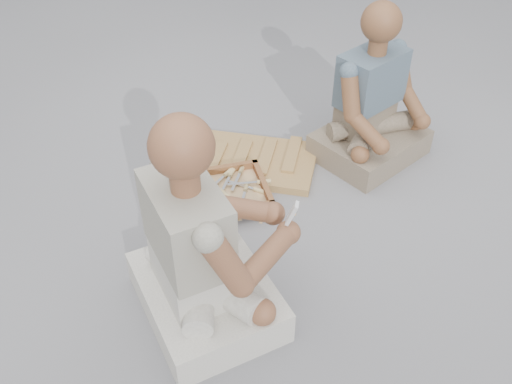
{
  "coord_description": "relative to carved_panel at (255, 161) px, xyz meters",
  "views": [
    {
      "loc": [
        -0.27,
        -1.78,
        1.88
      ],
      "look_at": [
        -0.04,
        0.09,
        0.3
      ],
      "focal_mm": 40.0,
      "sensor_mm": 36.0,
      "label": 1
    }
  ],
  "objects": [
    {
      "name": "wood_chip_10",
      "position": [
        -0.23,
        0.02,
        -0.02
      ],
      "size": [
        0.02,
        0.02,
        0.0
      ],
      "primitive_type": "cube",
      "rotation": [
        0.0,
        0.0,
        1.84
      ],
      "color": "tan",
      "rests_on": "ground"
    },
    {
      "name": "wood_chip_9",
      "position": [
        -0.17,
        -0.47,
        -0.02
      ],
      "size": [
        0.02,
        0.02,
        0.0
      ],
      "primitive_type": "cube",
      "rotation": [
        0.0,
        0.0,
        2.95
      ],
      "color": "tan",
      "rests_on": "ground"
    },
    {
      "name": "wood_chip_2",
      "position": [
        -0.27,
        -0.28,
        -0.02
      ],
      "size": [
        0.02,
        0.02,
        0.0
      ],
      "primitive_type": "cube",
      "rotation": [
        0.0,
        0.0,
        0.83
      ],
      "color": "tan",
      "rests_on": "ground"
    },
    {
      "name": "wood_chip_4",
      "position": [
        -0.43,
        0.08,
        -0.02
      ],
      "size": [
        0.02,
        0.02,
        0.0
      ],
      "primitive_type": "cube",
      "rotation": [
        0.0,
        0.0,
        1.37
      ],
      "color": "tan",
      "rests_on": "ground"
    },
    {
      "name": "wood_chip_0",
      "position": [
        -0.02,
        -0.46,
        -0.02
      ],
      "size": [
        0.02,
        0.02,
        0.0
      ],
      "primitive_type": "cube",
      "rotation": [
        0.0,
        0.0,
        1.15
      ],
      "color": "tan",
      "rests_on": "ground"
    },
    {
      "name": "companion",
      "position": [
        0.63,
        0.03,
        0.26
      ],
      "size": [
        0.7,
        0.67,
        0.86
      ],
      "rotation": [
        0.0,
        0.0,
        3.75
      ],
      "color": "gray",
      "rests_on": "ground"
    },
    {
      "name": "carved_panel",
      "position": [
        0.0,
        0.0,
        0.0
      ],
      "size": [
        0.75,
        0.62,
        0.04
      ],
      "primitive_type": "cube",
      "rotation": [
        0.0,
        0.0,
        -0.33
      ],
      "color": "#936239",
      "rests_on": "ground"
    },
    {
      "name": "wood_chip_6",
      "position": [
        0.14,
        -0.43,
        -0.02
      ],
      "size": [
        0.02,
        0.02,
        0.0
      ],
      "primitive_type": "cube",
      "rotation": [
        0.0,
        0.0,
        2.7
      ],
      "color": "tan",
      "rests_on": "ground"
    },
    {
      "name": "tool_tray",
      "position": [
        -0.2,
        -0.3,
        0.04
      ],
      "size": [
        0.5,
        0.42,
        0.06
      ],
      "rotation": [
        0.0,
        0.0,
        0.14
      ],
      "color": "brown",
      "rests_on": "carved_panel"
    },
    {
      "name": "chisel_6",
      "position": [
        -0.23,
        -0.38,
        0.05
      ],
      "size": [
        0.17,
        0.17,
        0.02
      ],
      "rotation": [
        0.0,
        0.0,
        -0.77
      ],
      "color": "white",
      "rests_on": "tool_tray"
    },
    {
      "name": "chisel_2",
      "position": [
        -0.17,
        -0.4,
        0.06
      ],
      "size": [
        0.09,
        0.21,
        0.02
      ],
      "rotation": [
        0.0,
        0.0,
        -1.24
      ],
      "color": "white",
      "rests_on": "tool_tray"
    },
    {
      "name": "wood_chip_11",
      "position": [
        -0.21,
        -0.43,
        -0.02
      ],
      "size": [
        0.02,
        0.02,
        0.0
      ],
      "primitive_type": "cube",
      "rotation": [
        0.0,
        0.0,
        2.66
      ],
      "color": "tan",
      "rests_on": "ground"
    },
    {
      "name": "chisel_4",
      "position": [
        -0.08,
        -0.29,
        0.05
      ],
      "size": [
        0.08,
        0.22,
        0.02
      ],
      "rotation": [
        0.0,
        0.0,
        1.28
      ],
      "color": "white",
      "rests_on": "tool_tray"
    },
    {
      "name": "chisel_5",
      "position": [
        -0.14,
        -0.17,
        0.06
      ],
      "size": [
        0.1,
        0.21,
        0.02
      ],
      "rotation": [
        0.0,
        0.0,
        1.16
      ],
      "color": "white",
      "rests_on": "tool_tray"
    },
    {
      "name": "ground",
      "position": [
        -0.02,
        -0.68,
        -0.02
      ],
      "size": [
        60.0,
        60.0,
        0.0
      ],
      "primitive_type": "plane",
      "color": "gray",
      "rests_on": "ground"
    },
    {
      "name": "chisel_0",
      "position": [
        -0.17,
        -0.17,
        0.06
      ],
      "size": [
        0.16,
        0.18,
        0.02
      ],
      "rotation": [
        0.0,
        0.0,
        0.87
      ],
      "color": "white",
      "rests_on": "tool_tray"
    },
    {
      "name": "craftsman",
      "position": [
        -0.31,
        -0.96,
        0.3
      ],
      "size": [
        0.71,
        0.73,
        0.94
      ],
      "rotation": [
        0.0,
        0.0,
        -1.22
      ],
      "color": "silver",
      "rests_on": "ground"
    },
    {
      "name": "wood_chip_8",
      "position": [
        -0.53,
        -0.21,
        -0.02
      ],
      "size": [
        0.02,
        0.02,
        0.0
      ],
      "primitive_type": "cube",
      "rotation": [
        0.0,
        0.0,
        2.02
      ],
      "color": "tan",
      "rests_on": "ground"
    },
    {
      "name": "chisel_9",
      "position": [
        -0.28,
        -0.48,
        0.05
      ],
      "size": [
        0.06,
        0.22,
        0.02
      ],
      "rotation": [
        0.0,
        0.0,
        -1.39
      ],
      "color": "white",
      "rests_on": "tool_tray"
    },
    {
      "name": "wood_chip_1",
      "position": [
        -0.0,
        -0.19,
        -0.02
      ],
      "size": [
        0.02,
        0.02,
        0.0
      ],
      "primitive_type": "cube",
      "rotation": [
        0.0,
        0.0,
        0.38
      ],
      "color": "tan",
      "rests_on": "ground"
    },
    {
      "name": "wood_chip_5",
      "position": [
        0.06,
        -0.47,
        -0.02
      ],
      "size": [
        0.02,
        0.02,
        0.0
      ],
      "primitive_type": "cube",
      "rotation": [
        0.0,
        0.0,
        0.65
      ],
      "color": "tan",
      "rests_on": "ground"
    },
    {
      "name": "wood_chip_12",
      "position": [
        0.07,
        0.09,
        -0.02
      ],
      "size": [
        0.02,
        0.02,
        0.0
      ],
      "primitive_type": "cube",
      "rotation": [
        0.0,
        0.0,
        2.64
      ],
      "color": "tan",
      "rests_on": "ground"
    },
    {
      "name": "chisel_3",
      "position": [
        -0.09,
        -0.15,
        0.06
      ],
      "size": [
        0.1,
        0.21,
        0.02
      ],
      "rotation": [
        0.0,
        0.0,
        1.2
      ],
      "color": "white",
      "rests_on": "tool_tray"
    },
    {
      "name": "wood_chip_3",
      "position": [
        -0.05,
        -0.16,
        -0.02
      ],
      "size": [
        0.02,
        0.02,
        0.0
      ],
      "primitive_type": "cube",
      "rotation": [
        0.0,
        0.0,
        0.89
      ],
      "color": "tan",
      "rests_on": "ground"
    },
    {
      "name": "mobile_phone",
      "position": [
        0.04,
        -0.9,
        0.42
      ],
      "size": [
        0.06,
        0.05,
        0.1
      ],
      "rotation": [
        -0.35,
        0.0,
        -1.84
      ],
      "color": "silver",
      "rests_on": "craftsman"
    },
    {
      "name": "chisel_8",
      "position": [
        -0.03,
        -0.3,
        0.05
      ],
      "size": [
        0.2,
        0.13,
        0.02
      ],
      "rotation": [
        0.0,
        0.0,
        -0.56
      ],
      "color": "white",
      "rests_on": "tool_tray"
    },
    {
      "name": "chisel_1",
      "position": [
        -0.19,
        -0.31,
        0.06
      ],
      "size": [
        0.13,
        0.2,
        0.02
      ],
      "rotation": [
        0.0,
        0.0,
        -1.01
      ],
      "color": "white",
      "rests_on": "tool_tray"
    },
    {
      "name": "chisel_7",
      "position": [
        -0.0,
        -0.25,
        0.06
      ],
      "size": [
        0.22,
        0.02,
        0.02
      ],
      "rotation": [
        0.0,
        0.0,
        0.01
      ],
      "color": "white",
      "rests_on": "tool_tray"
    },
    {
      "name": "wood_chip_7",
      "position": [
        -0.12,
        -0.43,
        -0.02
      ],
      "size": [
        0.02,
        0.02,
        0.0
      ],
      "primitive_type": "cube",
      "rotation": [
        0.0,
        0.0,
        0.04
      ],
      "color": "tan",
      "rests_on": "ground"
    }
  ]
}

